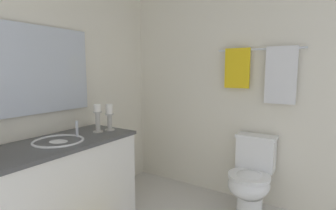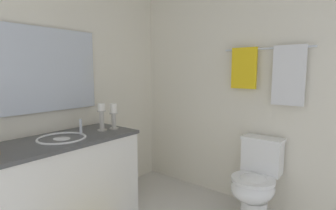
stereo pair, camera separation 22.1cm
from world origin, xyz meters
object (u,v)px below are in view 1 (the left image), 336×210
candle_holder_short (98,118)px  toilet (251,177)px  candle_holder_tall (109,117)px  towel_center (281,75)px  sink_basin (58,146)px  towel_bar (260,49)px  vanity_cabinet (61,190)px  mirror (33,70)px  towel_near_vanity (237,68)px

candle_holder_short → toilet: bearing=34.0°
candle_holder_tall → towel_center: 1.67m
candle_holder_tall → candle_holder_short: 0.12m
sink_basin → towel_bar: bearing=50.0°
towel_center → vanity_cabinet: bearing=-134.9°
vanity_cabinet → sink_basin: (0.00, 0.00, 0.37)m
mirror → towel_center: 2.21m
vanity_cabinet → mirror: size_ratio=1.19×
sink_basin → towel_near_vanity: towel_near_vanity is taller
vanity_cabinet → towel_near_vanity: size_ratio=3.13×
toilet → towel_bar: bearing=96.8°
vanity_cabinet → candle_holder_short: size_ratio=4.85×
towel_bar → vanity_cabinet: bearing=-130.0°
mirror → toilet: mirror is taller
towel_bar → towel_near_vanity: size_ratio=2.07×
towel_center → towel_bar: bearing=175.1°
vanity_cabinet → towel_near_vanity: towel_near_vanity is taller
toilet → towel_near_vanity: 1.09m
towel_near_vanity → towel_center: (0.42, 0.00, -0.07)m
sink_basin → candle_holder_tall: 0.55m
toilet → towel_bar: (-0.03, 0.22, 1.23)m
sink_basin → toilet: sink_basin is taller
sink_basin → towel_bar: 2.04m
mirror → candle_holder_short: (0.31, 0.40, -0.44)m
towel_near_vanity → towel_center: same height
candle_holder_tall → towel_center: towel_center is taller
candle_holder_short → towel_near_vanity: towel_near_vanity is taller
candle_holder_tall → towel_bar: size_ratio=0.30×
candle_holder_short → towel_near_vanity: size_ratio=0.64×
mirror → towel_center: mirror is taller
towel_center → candle_holder_tall: bearing=-146.3°
mirror → candle_holder_tall: mirror is taller
towel_near_vanity → towel_bar: bearing=4.9°
candle_holder_short → candle_holder_tall: bearing=73.6°
towel_center → toilet: bearing=-132.1°
towel_bar → candle_holder_tall: bearing=-141.2°
sink_basin → toilet: bearing=44.6°
sink_basin → vanity_cabinet: bearing=-90.0°
mirror → towel_bar: 2.07m
mirror → towel_bar: mirror is taller
candle_holder_short → toilet: (1.20, 0.81, -0.59)m
mirror → toilet: (1.51, 1.21, -1.03)m
sink_basin → candle_holder_tall: size_ratio=1.59×
toilet → towel_bar: towel_bar is taller
mirror → candle_holder_short: bearing=52.6°
sink_basin → mirror: bearing=-179.8°
vanity_cabinet → sink_basin: sink_basin is taller
mirror → towel_bar: bearing=44.1°
candle_holder_tall → toilet: size_ratio=0.34×
vanity_cabinet → towel_center: (1.41, 1.42, 0.93)m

